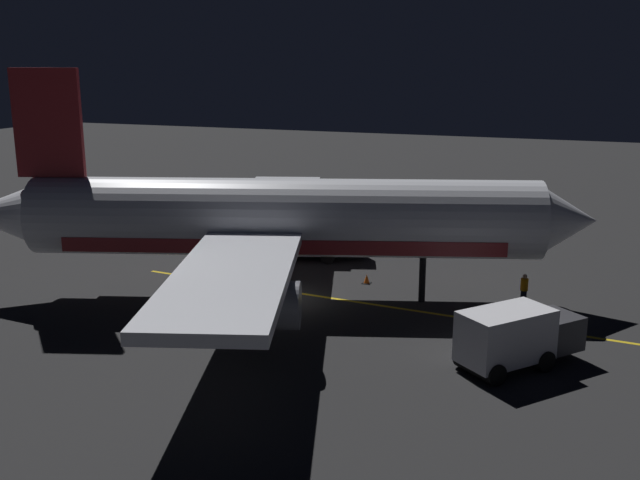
{
  "coord_description": "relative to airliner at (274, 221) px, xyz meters",
  "views": [
    {
      "loc": [
        34.68,
        15.12,
        12.72
      ],
      "look_at": [
        0.0,
        2.0,
        3.5
      ],
      "focal_mm": 40.85,
      "sensor_mm": 36.0,
      "label": 1
    }
  ],
  "objects": [
    {
      "name": "traffic_cone_near_right",
      "position": [
        -4.48,
        3.84,
        -4.13
      ],
      "size": [
        0.5,
        0.5,
        0.55
      ],
      "color": "#EA590F",
      "rests_on": "ground_plane"
    },
    {
      "name": "catering_truck",
      "position": [
        -8.31,
        -0.91,
        -3.06
      ],
      "size": [
        3.85,
        6.35,
        2.6
      ],
      "color": "silver",
      "rests_on": "ground_plane"
    },
    {
      "name": "ground_crew_worker",
      "position": [
        -3.63,
        12.8,
        -3.49
      ],
      "size": [
        0.4,
        0.4,
        1.74
      ],
      "color": "black",
      "rests_on": "ground_plane"
    },
    {
      "name": "baggage_truck",
      "position": [
        4.66,
        13.22,
        -3.07
      ],
      "size": [
        5.69,
        5.24,
        2.61
      ],
      "color": "silver",
      "rests_on": "ground_plane"
    },
    {
      "name": "ground_plane",
      "position": [
        -0.18,
        0.55,
        -4.48
      ],
      "size": [
        180.0,
        180.0,
        0.2
      ],
      "primitive_type": "cube",
      "color": "#262627"
    },
    {
      "name": "traffic_cone_near_left",
      "position": [
        5.88,
        11.67,
        -4.13
      ],
      "size": [
        0.5,
        0.5,
        0.55
      ],
      "color": "#EA590F",
      "rests_on": "ground_plane"
    },
    {
      "name": "apron_guide_stripe",
      "position": [
        -1.05,
        4.55,
        -4.38
      ],
      "size": [
        2.53,
        27.81,
        0.01
      ],
      "primitive_type": "cube",
      "rotation": [
        0.0,
        0.0,
        -0.08
      ],
      "color": "gold",
      "rests_on": "ground_plane"
    },
    {
      "name": "airliner",
      "position": [
        0.0,
        0.0,
        0.0
      ],
      "size": [
        32.03,
        33.65,
        12.31
      ],
      "color": "silver",
      "rests_on": "ground_plane"
    }
  ]
}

